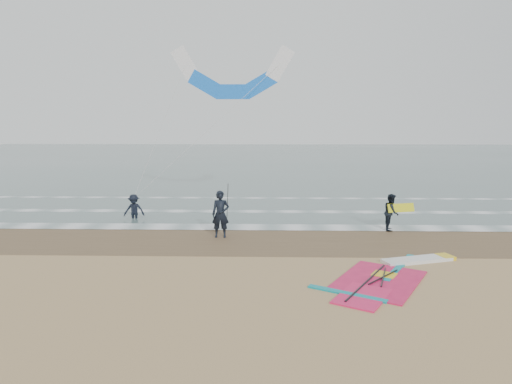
{
  "coord_description": "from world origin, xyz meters",
  "views": [
    {
      "loc": [
        -1.27,
        -12.77,
        4.95
      ],
      "look_at": [
        -1.73,
        5.0,
        2.2
      ],
      "focal_mm": 32.0,
      "sensor_mm": 36.0,
      "label": 1
    }
  ],
  "objects_px": {
    "person_walking": "(391,212)",
    "surf_kite": "(233,78)",
    "windsurf_rig": "(391,275)",
    "person_wading": "(134,203)",
    "person_standing": "(221,214)"
  },
  "relations": [
    {
      "from": "person_walking",
      "to": "surf_kite",
      "type": "height_order",
      "value": "surf_kite"
    },
    {
      "from": "windsurf_rig",
      "to": "person_wading",
      "type": "relative_size",
      "value": 3.44
    },
    {
      "from": "person_wading",
      "to": "surf_kite",
      "type": "xyz_separation_m",
      "value": [
        4.81,
        3.93,
        6.61
      ]
    },
    {
      "from": "windsurf_rig",
      "to": "surf_kite",
      "type": "bearing_deg",
      "value": 116.09
    },
    {
      "from": "person_wading",
      "to": "surf_kite",
      "type": "height_order",
      "value": "surf_kite"
    },
    {
      "from": "person_walking",
      "to": "surf_kite",
      "type": "xyz_separation_m",
      "value": [
        -7.71,
        6.07,
        6.57
      ]
    },
    {
      "from": "person_walking",
      "to": "windsurf_rig",
      "type": "bearing_deg",
      "value": 179.97
    },
    {
      "from": "person_wading",
      "to": "surf_kite",
      "type": "bearing_deg",
      "value": 36.64
    },
    {
      "from": "person_standing",
      "to": "windsurf_rig",
      "type": "bearing_deg",
      "value": -40.12
    },
    {
      "from": "surf_kite",
      "to": "person_wading",
      "type": "bearing_deg",
      "value": -140.78
    },
    {
      "from": "windsurf_rig",
      "to": "surf_kite",
      "type": "xyz_separation_m",
      "value": [
        -6.07,
        12.39,
        7.38
      ]
    },
    {
      "from": "person_standing",
      "to": "person_wading",
      "type": "relative_size",
      "value": 1.25
    },
    {
      "from": "surf_kite",
      "to": "person_walking",
      "type": "bearing_deg",
      "value": -38.23
    },
    {
      "from": "windsurf_rig",
      "to": "person_walking",
      "type": "distance_m",
      "value": 6.58
    },
    {
      "from": "windsurf_rig",
      "to": "person_standing",
      "type": "relative_size",
      "value": 2.75
    }
  ]
}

